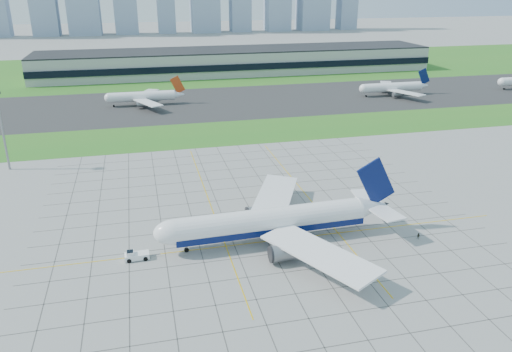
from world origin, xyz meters
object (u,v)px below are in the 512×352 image
(distant_jet_2, at_px, (393,87))
(light_mast, at_px, (1,122))
(crew_far, at_px, (418,236))
(crew_near, at_px, (129,259))
(distant_jet_1, at_px, (144,96))
(pushback_tug, at_px, (136,255))
(airliner, at_px, (273,221))

(distant_jet_2, bearing_deg, light_mast, -157.17)
(distant_jet_2, bearing_deg, crew_far, -115.73)
(crew_near, bearing_deg, distant_jet_1, 8.62)
(crew_near, height_order, distant_jet_2, distant_jet_2)
(pushback_tug, bearing_deg, crew_far, -7.24)
(pushback_tug, distance_m, distant_jet_1, 150.93)
(crew_near, relative_size, distant_jet_1, 0.04)
(light_mast, height_order, crew_near, light_mast)
(pushback_tug, distance_m, crew_near, 1.58)
(distant_jet_1, relative_size, distant_jet_2, 1.00)
(pushback_tug, xyz_separation_m, crew_near, (-1.36, -0.79, -0.16))
(pushback_tug, distance_m, distant_jet_2, 198.44)
(crew_far, height_order, distant_jet_2, distant_jet_2)
(crew_near, distance_m, crew_far, 67.55)
(airliner, bearing_deg, pushback_tug, -179.57)
(pushback_tug, relative_size, distant_jet_2, 0.18)
(crew_far, bearing_deg, airliner, -143.34)
(airliner, bearing_deg, distant_jet_1, 97.97)
(airliner, distance_m, distant_jet_1, 151.73)
(crew_near, relative_size, distant_jet_2, 0.04)
(distant_jet_2, bearing_deg, crew_near, -134.12)
(light_mast, bearing_deg, distant_jet_2, 22.83)
(airliner, height_order, crew_near, airliner)
(light_mast, height_order, distant_jet_1, light_mast)
(light_mast, xyz_separation_m, pushback_tug, (39.50, -68.09, -15.22))
(distant_jet_1, bearing_deg, light_mast, -118.99)
(airliner, distance_m, distant_jet_2, 176.84)
(airliner, relative_size, pushback_tug, 7.66)
(crew_far, bearing_deg, distant_jet_1, 159.97)
(crew_far, relative_size, distant_jet_2, 0.04)
(distant_jet_1, distance_m, distant_jet_2, 131.75)
(airliner, distance_m, crew_near, 33.50)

